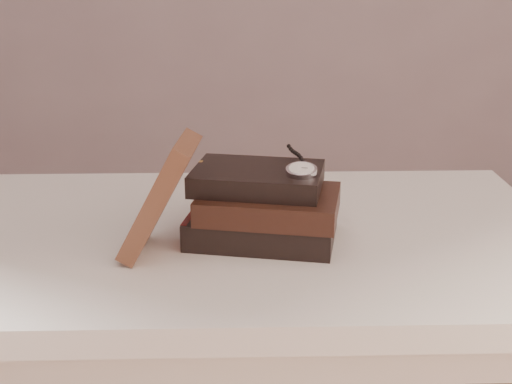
{
  "coord_description": "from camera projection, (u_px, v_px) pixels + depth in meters",
  "views": [
    {
      "loc": [
        -0.01,
        -0.67,
        1.17
      ],
      "look_at": [
        0.02,
        0.32,
        0.82
      ],
      "focal_mm": 49.13,
      "sensor_mm": 36.0,
      "label": 1
    }
  ],
  "objects": [
    {
      "name": "pocket_watch",
      "position": [
        301.0,
        169.0,
        1.02
      ],
      "size": [
        0.05,
        0.15,
        0.02
      ],
      "color": "silver",
      "rests_on": "book_stack"
    },
    {
      "name": "journal",
      "position": [
        160.0,
        196.0,
        0.99
      ],
      "size": [
        0.12,
        0.12,
        0.17
      ],
      "primitive_type": "cube",
      "rotation": [
        0.0,
        0.49,
        -0.1
      ],
      "color": "#44261A",
      "rests_on": "table"
    },
    {
      "name": "book_stack",
      "position": [
        263.0,
        207.0,
        1.06
      ],
      "size": [
        0.24,
        0.19,
        0.11
      ],
      "color": "black",
      "rests_on": "table"
    },
    {
      "name": "eyeglasses",
      "position": [
        223.0,
        182.0,
        1.13
      ],
      "size": [
        0.11,
        0.12,
        0.04
      ],
      "color": "silver",
      "rests_on": "book_stack"
    },
    {
      "name": "table",
      "position": [
        244.0,
        283.0,
        1.13
      ],
      "size": [
        1.0,
        0.6,
        0.75
      ],
      "color": "silver",
      "rests_on": "ground"
    }
  ]
}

